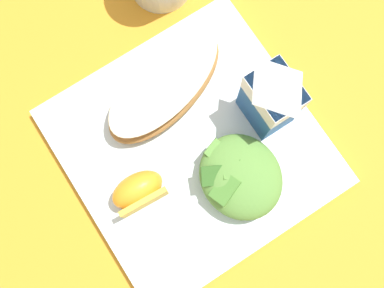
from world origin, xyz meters
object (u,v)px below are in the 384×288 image
white_plate (192,147)px  green_salad_pile (240,176)px  milk_carton (272,97)px  cheesy_pizza_bread (164,85)px  orange_wedge_front (138,191)px

white_plate → green_salad_pile: size_ratio=2.78×
white_plate → milk_carton: milk_carton is taller
cheesy_pizza_bread → green_salad_pile: 0.14m
cheesy_pizza_bread → green_salad_pile: green_salad_pile is taller
green_salad_pile → orange_wedge_front: (-0.05, -0.10, -0.00)m
cheesy_pizza_bread → milk_carton: 0.13m
cheesy_pizza_bread → green_salad_pile: size_ratio=1.84×
white_plate → milk_carton: 0.12m
white_plate → green_salad_pile: 0.07m
green_salad_pile → white_plate: bearing=-158.6°
cheesy_pizza_bread → green_salad_pile: bearing=6.1°
white_plate → orange_wedge_front: 0.09m
green_salad_pile → milk_carton: (-0.05, 0.07, 0.04)m
milk_carton → orange_wedge_front: bearing=-89.2°
milk_carton → cheesy_pizza_bread: bearing=-135.6°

